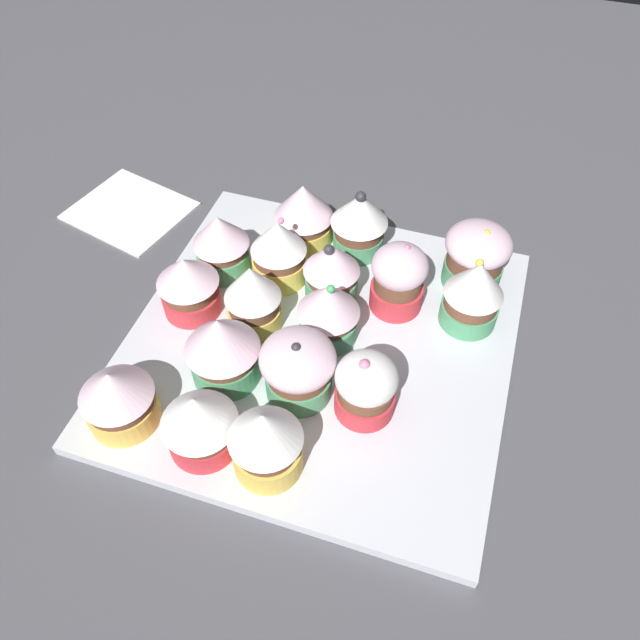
% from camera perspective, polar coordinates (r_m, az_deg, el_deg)
% --- Properties ---
extents(ground_plane, '(1.80, 1.80, 0.03)m').
position_cam_1_polar(ground_plane, '(0.63, -0.00, -3.34)').
color(ground_plane, '#4C4C51').
extents(baking_tray, '(0.36, 0.36, 0.01)m').
position_cam_1_polar(baking_tray, '(0.61, -0.00, -2.16)').
color(baking_tray, silver).
rests_on(baking_tray, ground_plane).
extents(cupcake_0, '(0.06, 0.06, 0.07)m').
position_cam_1_polar(cupcake_0, '(0.56, -17.87, -6.62)').
color(cupcake_0, '#EFC651').
rests_on(cupcake_0, baking_tray).
extents(cupcake_1, '(0.06, 0.06, 0.07)m').
position_cam_1_polar(cupcake_1, '(0.53, -10.88, -8.99)').
color(cupcake_1, '#D1333D').
rests_on(cupcake_1, baking_tray).
extents(cupcake_2, '(0.06, 0.06, 0.08)m').
position_cam_1_polar(cupcake_2, '(0.50, -4.68, -10.88)').
color(cupcake_2, '#EFC651').
rests_on(cupcake_2, baking_tray).
extents(cupcake_3, '(0.07, 0.07, 0.08)m').
position_cam_1_polar(cupcake_3, '(0.56, -8.85, -2.51)').
color(cupcake_3, '#4C9E6B').
rests_on(cupcake_3, baking_tray).
extents(cupcake_4, '(0.07, 0.07, 0.07)m').
position_cam_1_polar(cupcake_4, '(0.55, -2.01, -4.31)').
color(cupcake_4, '#4C9E6B').
rests_on(cupcake_4, baking_tray).
extents(cupcake_5, '(0.05, 0.05, 0.07)m').
position_cam_1_polar(cupcake_5, '(0.54, 4.17, -6.02)').
color(cupcake_5, '#D1333D').
rests_on(cupcake_5, baking_tray).
extents(cupcake_6, '(0.06, 0.06, 0.07)m').
position_cam_1_polar(cupcake_6, '(0.62, -11.74, 3.35)').
color(cupcake_6, '#D1333D').
rests_on(cupcake_6, baking_tray).
extents(cupcake_7, '(0.05, 0.05, 0.08)m').
position_cam_1_polar(cupcake_7, '(0.59, -6.22, 1.91)').
color(cupcake_7, '#EFC651').
rests_on(cupcake_7, baking_tray).
extents(cupcake_8, '(0.06, 0.06, 0.07)m').
position_cam_1_polar(cupcake_8, '(0.58, 0.77, 0.83)').
color(cupcake_8, '#4C9E6B').
rests_on(cupcake_8, baking_tray).
extents(cupcake_9, '(0.06, 0.06, 0.07)m').
position_cam_1_polar(cupcake_9, '(0.65, -8.95, 6.88)').
color(cupcake_9, '#4C9E6B').
rests_on(cupcake_9, baking_tray).
extents(cupcake_10, '(0.06, 0.06, 0.08)m').
position_cam_1_polar(cupcake_10, '(0.64, -3.76, 6.27)').
color(cupcake_10, '#EFC651').
rests_on(cupcake_10, baking_tray).
extents(cupcake_11, '(0.06, 0.06, 0.07)m').
position_cam_1_polar(cupcake_11, '(0.62, 1.05, 4.50)').
color(cupcake_11, '#4C9E6B').
rests_on(cupcake_11, baking_tray).
extents(cupcake_12, '(0.05, 0.05, 0.08)m').
position_cam_1_polar(cupcake_12, '(0.62, 7.11, 3.80)').
color(cupcake_12, '#D1333D').
rests_on(cupcake_12, baking_tray).
extents(cupcake_13, '(0.06, 0.06, 0.08)m').
position_cam_1_polar(cupcake_13, '(0.61, 13.73, 2.40)').
color(cupcake_13, '#4C9E6B').
rests_on(cupcake_13, baking_tray).
extents(cupcake_14, '(0.06, 0.06, 0.07)m').
position_cam_1_polar(cupcake_14, '(0.68, -1.49, 9.66)').
color(cupcake_14, '#EFC651').
rests_on(cupcake_14, baking_tray).
extents(cupcake_15, '(0.06, 0.06, 0.08)m').
position_cam_1_polar(cupcake_15, '(0.67, 3.59, 8.89)').
color(cupcake_15, '#4C9E6B').
rests_on(cupcake_15, baking_tray).
extents(cupcake_16, '(0.07, 0.07, 0.07)m').
position_cam_1_polar(cupcake_16, '(0.65, 13.94, 5.71)').
color(cupcake_16, '#4C9E6B').
rests_on(cupcake_16, baking_tray).
extents(napkin, '(0.15, 0.14, 0.01)m').
position_cam_1_polar(napkin, '(0.79, -16.85, 9.54)').
color(napkin, white).
rests_on(napkin, ground_plane).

